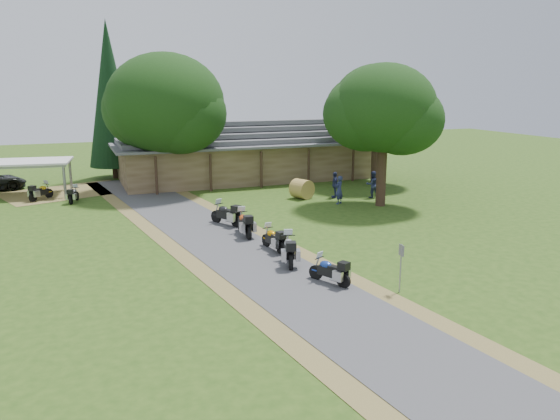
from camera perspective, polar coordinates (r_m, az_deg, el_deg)
name	(u,v)px	position (r m, az deg, el deg)	size (l,w,h in m)	color
ground	(280,279)	(22.67, 0.04, -7.22)	(120.00, 120.00, 0.00)	#2A4914
driveway	(240,253)	(26.09, -4.18, -4.50)	(46.00, 46.00, 0.00)	#434345
lodge	(244,150)	(46.23, -3.83, 6.32)	(21.40, 9.40, 4.90)	brown
carport	(29,178)	(43.13, -24.74, 3.05)	(5.78, 3.85, 2.50)	silver
motorcycle_row_a	(329,269)	(22.03, 5.19, -6.20)	(1.77, 0.58, 1.21)	#1B3994
motorcycle_row_b	(289,249)	(24.28, 0.97, -4.05)	(2.08, 0.68, 1.42)	#ADB0B5
motorcycle_row_c	(273,238)	(26.22, -0.70, -2.94)	(1.84, 0.60, 1.26)	#CA8504
motorcycle_row_d	(244,222)	(28.81, -3.75, -1.31)	(2.11, 0.69, 1.44)	#DF541B
motorcycle_row_e	(226,213)	(31.05, -5.66, -0.31)	(2.07, 0.68, 1.42)	black
motorcycle_carport_a	(41,191)	(41.15, -23.72, 1.84)	(1.85, 0.60, 1.27)	gold
motorcycle_carport_b	(74,194)	(39.50, -20.76, 1.57)	(1.66, 0.54, 1.14)	slate
person_a	(339,187)	(36.54, 6.20, 2.35)	(0.63, 0.46, 2.23)	navy
person_b	(373,182)	(38.89, 9.65, 2.89)	(0.63, 0.45, 2.22)	navy
person_c	(335,183)	(38.53, 5.75, 2.87)	(0.61, 0.44, 2.16)	navy
hay_bale	(302,189)	(38.19, 2.29, 2.22)	(1.35, 1.35, 1.24)	#A9853E
sign_post	(401,269)	(21.45, 12.48, -5.99)	(0.35, 0.06, 1.93)	gray
oak_lodge_left	(166,121)	(41.22, -11.83, 9.11)	(8.58, 8.58, 10.42)	black
oak_lodge_right	(377,118)	(43.90, 10.09, 9.42)	(6.92, 6.92, 10.43)	black
oak_driveway	(383,127)	(35.91, 10.75, 8.48)	(6.64, 6.64, 10.26)	black
cedar_near	(110,100)	(48.11, -17.30, 10.87)	(4.02, 4.02, 13.00)	black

